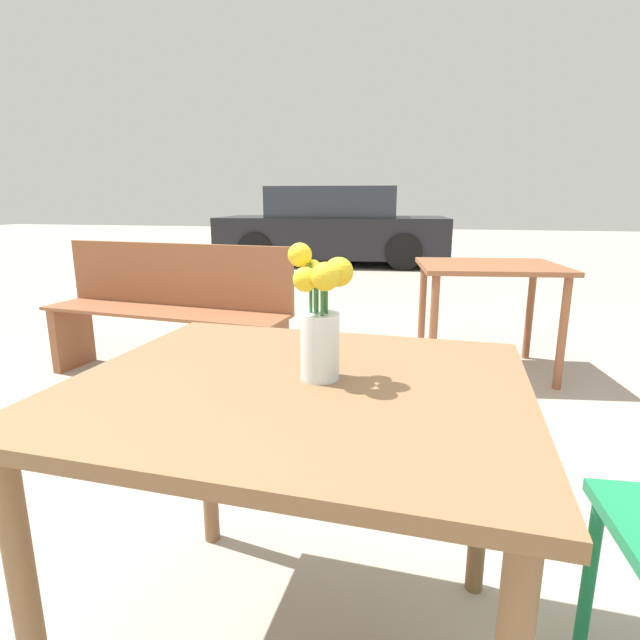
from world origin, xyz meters
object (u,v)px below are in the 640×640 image
at_px(table_front, 298,422).
at_px(parked_car, 334,228).
at_px(flower_vase, 320,322).
at_px(bench_near, 170,306).
at_px(table_back, 489,281).

relative_size(table_front, parked_car, 0.24).
distance_m(table_front, flower_vase, 0.23).
relative_size(flower_vase, parked_car, 0.07).
bearing_deg(bench_near, table_back, 15.70).
relative_size(table_front, flower_vase, 3.42).
bearing_deg(flower_vase, table_back, 76.44).
distance_m(table_front, table_back, 2.46).
relative_size(table_front, bench_near, 0.61).
distance_m(flower_vase, parked_car, 8.18).
xyz_separation_m(bench_near, parked_car, (-0.21, 6.21, 0.18)).
distance_m(bench_near, parked_car, 6.22).
bearing_deg(flower_vase, table_front, -156.46).
height_order(table_front, bench_near, bench_near).
xyz_separation_m(table_front, table_back, (0.62, 2.38, -0.03)).
bearing_deg(parked_car, bench_near, -88.02).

